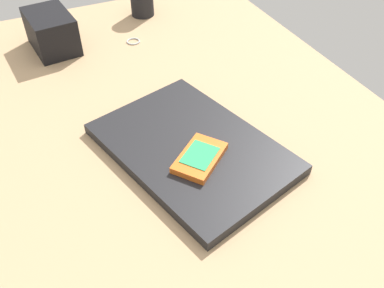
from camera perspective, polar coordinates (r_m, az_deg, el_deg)
The scene contains 5 objects.
desk_surface at distance 83.92cm, azimuth -0.88°, elevation 2.75°, with size 120.00×80.00×3.00cm, color tan.
laptop_closed at distance 74.86cm, azimuth 0.00°, elevation -0.57°, with size 34.66×23.82×1.98cm, color black.
cell_phone_on_laptop at distance 70.80cm, azimuth 1.07°, elevation -1.86°, with size 11.07×11.69×1.32cm.
desk_organizer at distance 109.34cm, azimuth -18.64°, elevation 14.34°, with size 14.42×9.58×8.89cm, color black.
key_ring at distance 109.69cm, azimuth -8.01°, elevation 13.71°, with size 3.39×3.39×0.36cm, color silver.
Camera 1 is at (-59.26, 26.11, 54.87)cm, focal length 39.07 mm.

